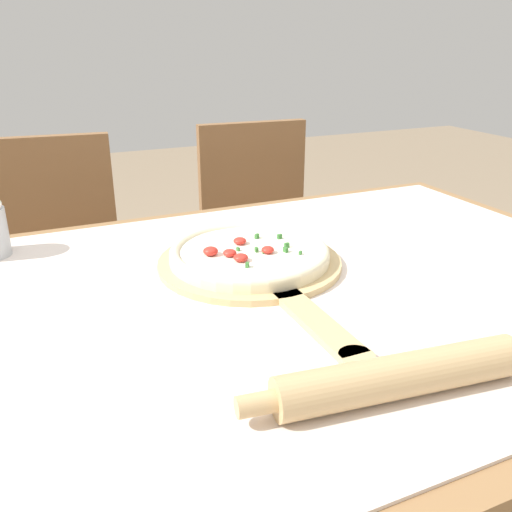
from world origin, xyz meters
TOP-DOWN VIEW (x-y plane):
  - dining_table at (0.00, 0.00)m, footprint 1.35×1.00m
  - towel_cloth at (0.00, 0.00)m, footprint 1.27×0.92m
  - pizza_peel at (-0.05, 0.09)m, footprint 0.35×0.56m
  - pizza at (-0.05, 0.11)m, footprint 0.30×0.30m
  - rolling_pin at (-0.04, -0.33)m, footprint 0.41×0.09m
  - chair_left at (-0.36, 0.85)m, footprint 0.44×0.44m
  - chair_right at (0.31, 0.85)m, footprint 0.43×0.43m

SIDE VIEW (x-z plane):
  - chair_left at x=-0.36m, z-range 0.06..0.93m
  - chair_right at x=0.31m, z-range 0.06..0.93m
  - dining_table at x=0.00m, z-range 0.27..1.00m
  - towel_cloth at x=0.00m, z-range 0.73..0.74m
  - pizza_peel at x=-0.05m, z-range 0.74..0.75m
  - pizza at x=-0.05m, z-range 0.74..0.78m
  - rolling_pin at x=-0.04m, z-range 0.74..0.79m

